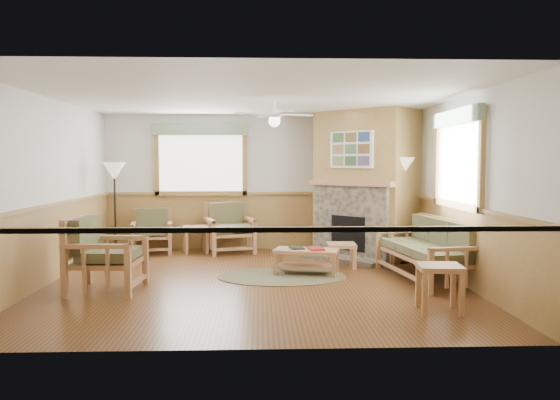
{
  "coord_description": "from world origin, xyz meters",
  "views": [
    {
      "loc": [
        0.08,
        -8.02,
        1.76
      ],
      "look_at": [
        0.4,
        0.7,
        1.15
      ],
      "focal_mm": 35.0,
      "sensor_mm": 36.0,
      "label": 1
    }
  ],
  "objects_px": {
    "armchair_left": "(107,254)",
    "floor_lamp_left": "(115,210)",
    "sofa": "(425,249)",
    "floor_lamp_right": "(402,210)",
    "armchair_back_right": "(230,228)",
    "coffee_table": "(306,262)",
    "end_table_sofa": "(439,288)",
    "armchair_back_left": "(152,231)",
    "footstool": "(342,255)",
    "end_table_chairs": "(195,239)"
  },
  "relations": [
    {
      "from": "end_table_sofa",
      "to": "floor_lamp_left",
      "type": "height_order",
      "value": "floor_lamp_left"
    },
    {
      "from": "armchair_back_right",
      "to": "armchair_left",
      "type": "relative_size",
      "value": 0.95
    },
    {
      "from": "sofa",
      "to": "floor_lamp_left",
      "type": "relative_size",
      "value": 1.12
    },
    {
      "from": "armchair_back_right",
      "to": "end_table_sofa",
      "type": "height_order",
      "value": "armchair_back_right"
    },
    {
      "from": "armchair_left",
      "to": "coffee_table",
      "type": "bearing_deg",
      "value": -66.41
    },
    {
      "from": "end_table_sofa",
      "to": "floor_lamp_right",
      "type": "height_order",
      "value": "floor_lamp_right"
    },
    {
      "from": "coffee_table",
      "to": "end_table_sofa",
      "type": "distance_m",
      "value": 2.6
    },
    {
      "from": "footstool",
      "to": "floor_lamp_left",
      "type": "distance_m",
      "value": 4.17
    },
    {
      "from": "armchair_back_right",
      "to": "footstool",
      "type": "height_order",
      "value": "armchair_back_right"
    },
    {
      "from": "floor_lamp_right",
      "to": "end_table_sofa",
      "type": "bearing_deg",
      "value": -96.61
    },
    {
      "from": "armchair_back_left",
      "to": "armchair_back_right",
      "type": "distance_m",
      "value": 1.51
    },
    {
      "from": "armchair_back_left",
      "to": "armchair_left",
      "type": "height_order",
      "value": "armchair_left"
    },
    {
      "from": "footstool",
      "to": "armchair_left",
      "type": "bearing_deg",
      "value": -155.93
    },
    {
      "from": "sofa",
      "to": "floor_lamp_right",
      "type": "xyz_separation_m",
      "value": [
        0.0,
        1.37,
        0.47
      ]
    },
    {
      "from": "armchair_left",
      "to": "footstool",
      "type": "bearing_deg",
      "value": -62.33
    },
    {
      "from": "sofa",
      "to": "floor_lamp_left",
      "type": "bearing_deg",
      "value": -119.32
    },
    {
      "from": "end_table_sofa",
      "to": "floor_lamp_right",
      "type": "distance_m",
      "value": 3.23
    },
    {
      "from": "coffee_table",
      "to": "footstool",
      "type": "xyz_separation_m",
      "value": [
        0.64,
        0.52,
        0.01
      ]
    },
    {
      "from": "sofa",
      "to": "floor_lamp_right",
      "type": "bearing_deg",
      "value": 171.48
    },
    {
      "from": "armchair_back_left",
      "to": "end_table_chairs",
      "type": "bearing_deg",
      "value": -8.9
    },
    {
      "from": "armchair_back_left",
      "to": "armchair_back_right",
      "type": "relative_size",
      "value": 0.88
    },
    {
      "from": "sofa",
      "to": "end_table_chairs",
      "type": "relative_size",
      "value": 3.79
    },
    {
      "from": "coffee_table",
      "to": "end_table_chairs",
      "type": "relative_size",
      "value": 1.89
    },
    {
      "from": "armchair_back_left",
      "to": "coffee_table",
      "type": "xyz_separation_m",
      "value": [
        2.82,
        -2.12,
        -0.23
      ]
    },
    {
      "from": "armchair_left",
      "to": "floor_lamp_left",
      "type": "relative_size",
      "value": 0.58
    },
    {
      "from": "coffee_table",
      "to": "floor_lamp_left",
      "type": "bearing_deg",
      "value": 170.32
    },
    {
      "from": "armchair_left",
      "to": "floor_lamp_right",
      "type": "distance_m",
      "value": 4.98
    },
    {
      "from": "armchair_left",
      "to": "armchair_back_right",
      "type": "bearing_deg",
      "value": -21.9
    },
    {
      "from": "sofa",
      "to": "armchair_left",
      "type": "xyz_separation_m",
      "value": [
        -4.56,
        -0.59,
        0.05
      ]
    },
    {
      "from": "sofa",
      "to": "footstool",
      "type": "bearing_deg",
      "value": -138.97
    },
    {
      "from": "sofa",
      "to": "end_table_sofa",
      "type": "height_order",
      "value": "sofa"
    },
    {
      "from": "floor_lamp_left",
      "to": "armchair_back_left",
      "type": "bearing_deg",
      "value": 48.93
    },
    {
      "from": "armchair_left",
      "to": "footstool",
      "type": "xyz_separation_m",
      "value": [
        3.45,
        1.54,
        -0.31
      ]
    },
    {
      "from": "floor_lamp_right",
      "to": "sofa",
      "type": "bearing_deg",
      "value": -90.0
    },
    {
      "from": "armchair_back_right",
      "to": "footstool",
      "type": "distance_m",
      "value": 2.54
    },
    {
      "from": "coffee_table",
      "to": "armchair_back_left",
      "type": "bearing_deg",
      "value": 157.57
    },
    {
      "from": "sofa",
      "to": "end_table_sofa",
      "type": "relative_size",
      "value": 3.55
    },
    {
      "from": "armchair_left",
      "to": "floor_lamp_right",
      "type": "height_order",
      "value": "floor_lamp_right"
    },
    {
      "from": "armchair_back_left",
      "to": "footstool",
      "type": "relative_size",
      "value": 1.82
    },
    {
      "from": "armchair_left",
      "to": "end_table_sofa",
      "type": "distance_m",
      "value": 4.36
    },
    {
      "from": "floor_lamp_left",
      "to": "floor_lamp_right",
      "type": "xyz_separation_m",
      "value": [
        5.1,
        -0.57,
        0.04
      ]
    },
    {
      "from": "armchair_back_left",
      "to": "footstool",
      "type": "bearing_deg",
      "value": -33.78
    },
    {
      "from": "armchair_back_right",
      "to": "end_table_sofa",
      "type": "relative_size",
      "value": 1.73
    },
    {
      "from": "sofa",
      "to": "end_table_sofa",
      "type": "bearing_deg",
      "value": -20.14
    },
    {
      "from": "footstool",
      "to": "floor_lamp_right",
      "type": "xyz_separation_m",
      "value": [
        1.11,
        0.42,
        0.72
      ]
    },
    {
      "from": "coffee_table",
      "to": "floor_lamp_right",
      "type": "height_order",
      "value": "floor_lamp_right"
    },
    {
      "from": "sofa",
      "to": "armchair_back_right",
      "type": "relative_size",
      "value": 2.05
    },
    {
      "from": "floor_lamp_left",
      "to": "sofa",
      "type": "bearing_deg",
      "value": -20.8
    },
    {
      "from": "armchair_back_left",
      "to": "armchair_left",
      "type": "distance_m",
      "value": 3.14
    },
    {
      "from": "sofa",
      "to": "end_table_sofa",
      "type": "distance_m",
      "value": 1.82
    }
  ]
}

